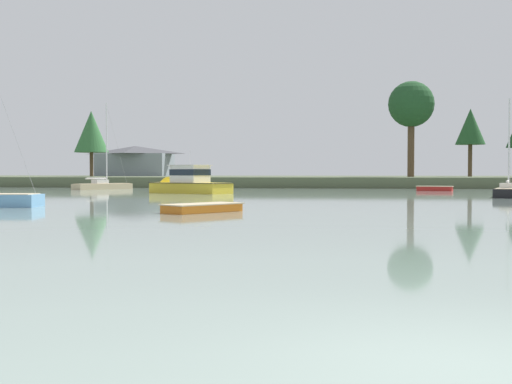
{
  "coord_description": "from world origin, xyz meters",
  "views": [
    {
      "loc": [
        -1.16,
        -6.49,
        1.82
      ],
      "look_at": [
        -5.5,
        23.72,
        0.92
      ],
      "focal_mm": 45.92,
      "sensor_mm": 36.0,
      "label": 1
    }
  ],
  "objects_px": {
    "sailboat_black": "(508,195)",
    "dinghy_red": "(435,189)",
    "dinghy_orange": "(202,209)",
    "cruiser_yellow": "(183,186)",
    "sailboat_sand": "(103,187)"
  },
  "relations": [
    {
      "from": "dinghy_orange",
      "to": "sailboat_sand",
      "type": "bearing_deg",
      "value": 117.19
    },
    {
      "from": "sailboat_black",
      "to": "dinghy_red",
      "type": "xyz_separation_m",
      "value": [
        -3.3,
        16.46,
        -0.02
      ]
    },
    {
      "from": "sailboat_sand",
      "to": "sailboat_black",
      "type": "bearing_deg",
      "value": -24.3
    },
    {
      "from": "sailboat_black",
      "to": "dinghy_orange",
      "type": "bearing_deg",
      "value": -130.22
    },
    {
      "from": "cruiser_yellow",
      "to": "sailboat_sand",
      "type": "height_order",
      "value": "sailboat_sand"
    },
    {
      "from": "sailboat_black",
      "to": "cruiser_yellow",
      "type": "height_order",
      "value": "sailboat_black"
    },
    {
      "from": "sailboat_sand",
      "to": "dinghy_red",
      "type": "relative_size",
      "value": 2.59
    },
    {
      "from": "sailboat_black",
      "to": "cruiser_yellow",
      "type": "relative_size",
      "value": 0.87
    },
    {
      "from": "sailboat_black",
      "to": "dinghy_orange",
      "type": "relative_size",
      "value": 1.93
    },
    {
      "from": "dinghy_orange",
      "to": "cruiser_yellow",
      "type": "bearing_deg",
      "value": 106.24
    },
    {
      "from": "sailboat_black",
      "to": "dinghy_red",
      "type": "height_order",
      "value": "sailboat_black"
    },
    {
      "from": "dinghy_orange",
      "to": "sailboat_black",
      "type": "bearing_deg",
      "value": 49.78
    },
    {
      "from": "dinghy_orange",
      "to": "dinghy_red",
      "type": "distance_m",
      "value": 41.24
    },
    {
      "from": "sailboat_black",
      "to": "dinghy_red",
      "type": "bearing_deg",
      "value": 101.33
    },
    {
      "from": "sailboat_sand",
      "to": "dinghy_red",
      "type": "height_order",
      "value": "sailboat_sand"
    }
  ]
}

